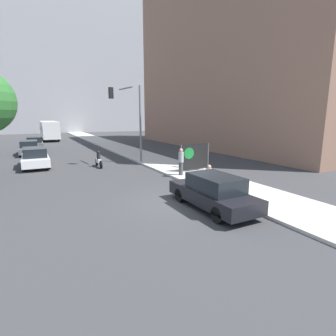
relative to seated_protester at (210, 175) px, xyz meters
name	(u,v)px	position (x,y,z in m)	size (l,w,h in m)	color
ground_plane	(182,203)	(-2.66, -1.48, -0.77)	(160.00, 160.00, 0.00)	#38383A
sidewalk_curb	(139,155)	(1.09, 13.52, -0.70)	(3.47, 90.00, 0.14)	beige
building_backdrop_far	(41,57)	(-4.66, 62.16, 17.26)	(52.00, 12.00, 36.05)	#99999E
building_backdrop_right	(230,53)	(14.35, 15.63, 10.86)	(10.00, 32.00, 23.26)	#936B56
seated_protester	(210,175)	(0.00, 0.00, 0.00)	(0.95, 0.77, 1.18)	#474C56
jogger_on_sidewalk	(181,162)	(0.00, 3.13, 0.27)	(0.34, 0.34, 1.76)	#424247
pedestrian_behind	(187,156)	(1.75, 5.15, 0.28)	(0.34, 0.34, 1.76)	black
protest_banner	(195,157)	(1.60, 3.93, 0.38)	(2.35, 0.06, 1.91)	slate
traffic_light_pole	(130,112)	(-1.21, 9.25, 3.56)	(2.72, 2.49, 6.30)	slate
parked_car_curbside	(213,192)	(-1.84, -2.74, -0.02)	(1.78, 4.56, 1.51)	black
car_on_road_nearest	(35,157)	(-8.42, 11.43, 0.00)	(1.90, 4.76, 1.55)	white
car_on_road_midblock	(29,148)	(-8.85, 19.29, -0.02)	(1.85, 4.66, 1.49)	#565B60
car_on_road_distant	(34,143)	(-8.25, 24.61, -0.03)	(1.88, 4.29, 1.48)	#565B60
city_bus_on_road	(49,129)	(-5.68, 37.78, 1.02)	(2.49, 11.58, 3.09)	silver
motorcycle_on_road	(99,160)	(-4.00, 9.17, -0.21)	(0.28, 2.04, 1.30)	silver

